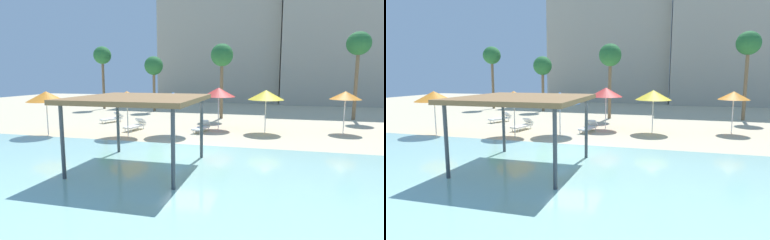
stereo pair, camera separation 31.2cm
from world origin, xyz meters
The scene contains 18 objects.
ground_plane centered at (0.00, 0.00, 0.00)m, with size 80.00×80.00×0.00m, color beige.
lagoon_water centered at (0.00, -5.25, 0.02)m, with size 44.00×13.50×0.04m, color #99D1C6.
shade_pavilion centered at (-1.22, -2.97, 2.74)m, with size 4.81×4.81×2.90m.
beach_umbrella_orange_2 centered at (-9.62, 1.95, 2.43)m, with size 2.30×2.30×2.75m.
beach_umbrella_orange_3 centered at (8.39, 7.59, 2.43)m, with size 1.94×1.94×2.70m.
beach_umbrella_blue_4 centered at (-2.09, 3.97, 2.33)m, with size 2.50×2.50×2.68m.
beach_umbrella_yellow_5 centered at (3.43, 6.40, 2.46)m, with size 2.29×2.29×2.78m.
beach_umbrella_red_6 centered at (0.23, 7.01, 2.56)m, with size 2.31×2.31×2.88m.
beach_umbrella_orange_7 centered at (-4.65, 2.89, 2.43)m, with size 2.47×2.47×2.77m.
lounge_chair_1 centered at (-8.46, 8.02, 0.33)m, with size 1.28×1.98×0.74m.
lounge_chair_2 centered at (-0.62, 5.62, 0.33)m, with size 0.94×1.97×0.74m.
lounge_chair_3 centered at (-5.16, 5.16, 0.33)m, with size 0.95×1.98×0.74m.
palm_tree_0 centered at (-14.30, 16.76, 5.67)m, with size 1.90×1.90×6.80m.
palm_tree_1 centered at (-0.43, 12.31, 5.24)m, with size 1.90×1.90×6.35m.
palm_tree_2 centered at (-8.00, 15.87, 4.55)m, with size 1.90×1.90×5.61m.
palm_tree_3 centered at (10.46, 14.20, 6.06)m, with size 1.90×1.90×7.22m.
hotel_block_0 centered at (-3.71, 32.15, 10.00)m, with size 16.51×9.64×20.00m, color #B2A893.
hotel_block_1 centered at (14.34, 30.52, 10.42)m, with size 19.38×9.57×20.84m, color #B2A893.
Camera 2 is at (4.19, -14.29, 3.75)m, focal length 29.30 mm.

